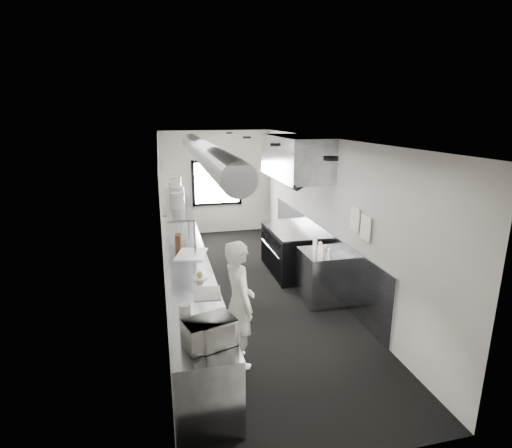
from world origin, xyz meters
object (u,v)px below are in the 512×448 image
line_cook (239,304)px  plate_stack_d (176,186)px  squeeze_bottle_a (330,254)px  squeeze_bottle_b (323,251)px  bottle_station (321,276)px  microwave (209,332)px  plate_stack_a (178,200)px  squeeze_bottle_c (320,248)px  plate_stack_b (177,195)px  small_plate (200,278)px  far_work_table (177,226)px  plate_stack_c (175,191)px  pass_shelf (178,203)px  prep_counter (188,284)px  range (290,250)px  deli_tub_a (188,327)px  squeeze_bottle_e (315,243)px  cutting_board (191,254)px  exhaust_hood (295,157)px  deli_tub_b (185,308)px  knife_block (178,241)px  squeeze_bottle_d (316,245)px

line_cook → plate_stack_d: 3.97m
squeeze_bottle_a → squeeze_bottle_b: size_ratio=1.06×
bottle_station → microwave: bearing=-133.0°
plate_stack_a → squeeze_bottle_c: 2.66m
squeeze_bottle_a → plate_stack_b: bearing=142.5°
line_cook → small_plate: bearing=19.8°
far_work_table → plate_stack_c: plate_stack_c is taller
plate_stack_c → squeeze_bottle_c: 3.11m
plate_stack_d → microwave: bearing=-88.8°
pass_shelf → prep_counter: bearing=-88.4°
range → squeeze_bottle_b: bearing=-88.5°
plate_stack_b → small_plate: bearing=-85.1°
far_work_table → microwave: (0.06, -6.31, 0.59)m
deli_tub_a → pass_shelf: bearing=88.4°
range → squeeze_bottle_c: squeeze_bottle_c is taller
range → bottle_station: bearing=-85.4°
squeeze_bottle_e → bottle_station: bearing=-81.6°
bottle_station → deli_tub_a: 3.25m
squeeze_bottle_c → line_cook: bearing=-139.7°
far_work_table → small_plate: (0.13, -4.56, 0.46)m
pass_shelf → small_plate: pass_shelf is taller
prep_counter → plate_stack_b: 1.79m
plate_stack_c → squeeze_bottle_c: bearing=-39.4°
cutting_board → squeeze_bottle_c: (2.16, -0.41, 0.09)m
exhaust_hood → line_cook: (-1.70, -2.87, -1.54)m
small_plate → cutting_board: cutting_board is taller
deli_tub_b → knife_block: 2.50m
range → deli_tub_b: 3.86m
microwave → small_plate: 1.75m
bottle_station → pass_shelf: bearing=144.0°
bottle_station → plate_stack_a: plate_stack_a is taller
knife_block → range: bearing=21.4°
line_cook → squeeze_bottle_d: bearing=-53.5°
cutting_board → squeeze_bottle_e: squeeze_bottle_e is taller
far_work_table → squeeze_bottle_c: size_ratio=6.26×
line_cook → squeeze_bottle_c: size_ratio=8.85×
small_plate → plate_stack_b: (-0.18, 2.11, 0.82)m
exhaust_hood → small_plate: size_ratio=10.91×
pass_shelf → squeeze_bottle_e: bearing=-32.1°
bottle_station → plate_stack_c: size_ratio=2.63×
line_cook → small_plate: size_ratio=8.42×
plate_stack_c → cutting_board: bearing=-83.6°
pass_shelf → squeeze_bottle_e: size_ratio=16.67×
pass_shelf → range: bearing=-7.7°
cutting_board → squeeze_bottle_a: squeeze_bottle_a is taller
line_cook → squeeze_bottle_e: bearing=-52.3°
pass_shelf → line_cook: line_cook is taller
deli_tub_b → plate_stack_a: size_ratio=0.50×
knife_block → squeeze_bottle_b: bearing=-16.2°
microwave → squeeze_bottle_a: (2.23, 2.06, -0.05)m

